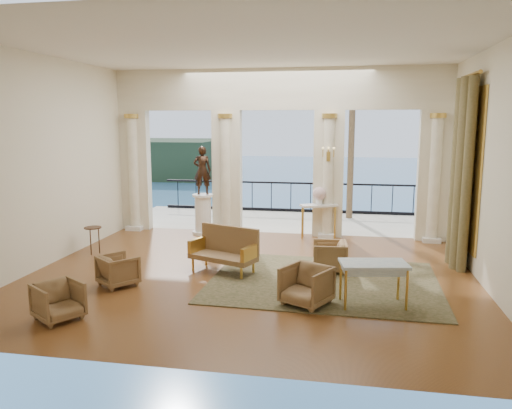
% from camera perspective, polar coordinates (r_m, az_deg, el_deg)
% --- Properties ---
extents(floor, '(9.00, 9.00, 0.00)m').
position_cam_1_polar(floor, '(10.30, -0.68, -8.09)').
color(floor, '#4D2D14').
rests_on(floor, ground).
extents(room_walls, '(9.00, 9.00, 9.00)m').
position_cam_1_polar(room_walls, '(8.72, -2.13, 7.97)').
color(room_walls, '#F1E8CA').
rests_on(room_walls, ground).
extents(arcade, '(9.00, 0.56, 4.50)m').
position_cam_1_polar(arcade, '(13.59, 2.41, 7.28)').
color(arcade, beige).
rests_on(arcade, ground).
extents(terrace, '(10.00, 3.60, 0.10)m').
position_cam_1_polar(terrace, '(15.86, 3.33, -2.00)').
color(terrace, '#B2A994').
rests_on(terrace, ground).
extents(balustrade, '(9.00, 0.06, 1.03)m').
position_cam_1_polar(balustrade, '(17.35, 4.00, 0.53)').
color(balustrade, black).
rests_on(balustrade, terrace).
extents(palm_tree, '(2.00, 2.00, 4.50)m').
position_cam_1_polar(palm_tree, '(16.26, 11.03, 12.80)').
color(palm_tree, '#4C3823').
rests_on(palm_tree, terrace).
extents(headland, '(22.00, 18.00, 6.00)m').
position_cam_1_polar(headland, '(85.99, -11.49, 5.26)').
color(headland, black).
rests_on(headland, sea).
extents(sea, '(160.00, 160.00, 0.00)m').
position_cam_1_polar(sea, '(70.25, 8.73, 1.96)').
color(sea, '#2A5988').
rests_on(sea, ground).
extents(curtain, '(0.33, 1.40, 4.09)m').
position_cam_1_polar(curtain, '(11.44, 22.46, 3.31)').
color(curtain, brown).
rests_on(curtain, ground).
extents(window_frame, '(0.04, 1.60, 3.40)m').
position_cam_1_polar(window_frame, '(11.47, 23.40, 3.67)').
color(window_frame, gold).
rests_on(window_frame, room_walls).
extents(wall_sconce, '(0.30, 0.11, 0.33)m').
position_cam_1_polar(wall_sconce, '(13.18, 8.27, 5.57)').
color(wall_sconce, gold).
rests_on(wall_sconce, arcade).
extents(rug, '(4.47, 3.52, 0.02)m').
position_cam_1_polar(rug, '(9.98, 7.73, -8.69)').
color(rug, '#2A3116').
rests_on(rug, ground).
extents(armchair_a, '(0.87, 0.88, 0.67)m').
position_cam_1_polar(armchair_a, '(8.60, -21.67, -10.02)').
color(armchair_a, '#49381F').
rests_on(armchair_a, ground).
extents(armchair_b, '(0.96, 0.94, 0.75)m').
position_cam_1_polar(armchair_b, '(8.65, 5.78, -9.00)').
color(armchair_b, '#49381F').
rests_on(armchair_b, ground).
extents(armchair_c, '(0.69, 0.73, 0.71)m').
position_cam_1_polar(armchair_c, '(10.57, 8.41, -5.73)').
color(armchair_c, '#49381F').
rests_on(armchair_c, ground).
extents(armchair_d, '(0.88, 0.87, 0.66)m').
position_cam_1_polar(armchair_d, '(9.95, -15.48, -7.08)').
color(armchair_d, '#49381F').
rests_on(armchair_d, ground).
extents(settee, '(1.53, 1.06, 0.94)m').
position_cam_1_polar(settee, '(10.48, -3.51, -5.14)').
color(settee, '#49381F').
rests_on(settee, ground).
extents(game_table, '(1.20, 0.79, 0.76)m').
position_cam_1_polar(game_table, '(8.70, 13.29, -6.97)').
color(game_table, '#92ACBA').
rests_on(game_table, ground).
extents(pedestal, '(0.61, 0.61, 1.12)m').
position_cam_1_polar(pedestal, '(13.94, -6.07, -1.19)').
color(pedestal, silver).
rests_on(pedestal, ground).
extents(statue, '(0.53, 0.40, 1.32)m').
position_cam_1_polar(statue, '(13.76, -6.16, 3.90)').
color(statue, black).
rests_on(statue, pedestal).
extents(console_table, '(1.04, 0.73, 0.92)m').
position_cam_1_polar(console_table, '(13.41, 7.20, -0.65)').
color(console_table, silver).
rests_on(console_table, ground).
extents(urn, '(0.35, 0.35, 0.47)m').
position_cam_1_polar(urn, '(13.34, 7.24, 1.15)').
color(urn, white).
rests_on(urn, console_table).
extents(side_table, '(0.40, 0.40, 0.65)m').
position_cam_1_polar(side_table, '(12.39, -18.14, -2.88)').
color(side_table, black).
rests_on(side_table, ground).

